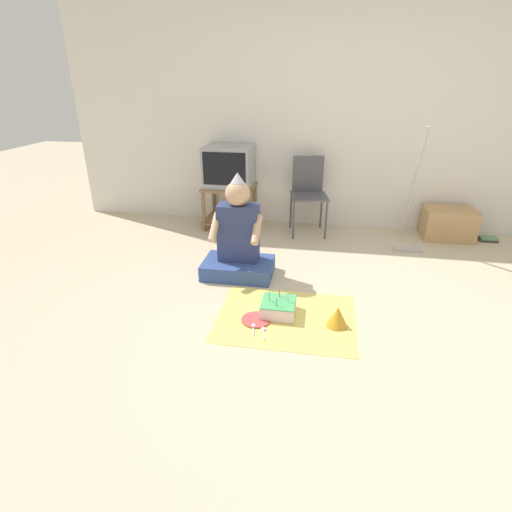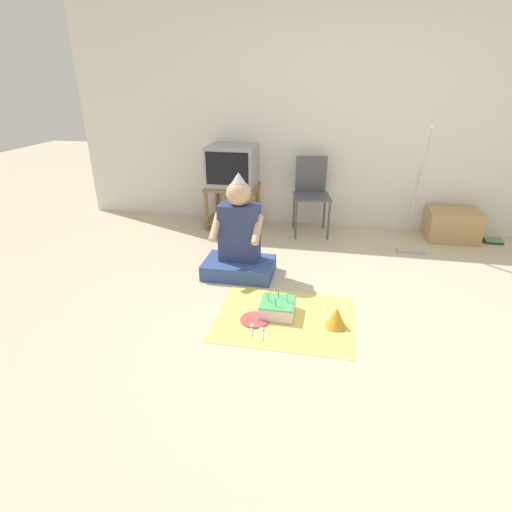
# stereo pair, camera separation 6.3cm
# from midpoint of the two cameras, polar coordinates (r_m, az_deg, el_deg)

# --- Properties ---
(ground_plane) EXTENTS (16.00, 16.00, 0.00)m
(ground_plane) POSITION_cam_midpoint_polar(r_m,az_deg,el_deg) (2.98, 10.37, -10.39)
(ground_plane) COLOR beige
(wall_back) EXTENTS (6.40, 0.06, 2.55)m
(wall_back) POSITION_cam_midpoint_polar(r_m,az_deg,el_deg) (4.79, 11.71, 19.04)
(wall_back) COLOR silver
(wall_back) RESTS_ON ground_plane
(tv_stand) EXTENTS (0.59, 0.51, 0.50)m
(tv_stand) POSITION_cam_midpoint_polar(r_m,az_deg,el_deg) (4.83, -4.13, 7.65)
(tv_stand) COLOR olive
(tv_stand) RESTS_ON ground_plane
(tv) EXTENTS (0.54, 0.48, 0.46)m
(tv) POSITION_cam_midpoint_polar(r_m,az_deg,el_deg) (4.73, -4.27, 12.69)
(tv) COLOR #99999E
(tv) RESTS_ON tv_stand
(folding_chair) EXTENTS (0.46, 0.46, 0.86)m
(folding_chair) POSITION_cam_midpoint_polar(r_m,az_deg,el_deg) (4.63, 7.09, 9.41)
(folding_chair) COLOR #4C4C51
(folding_chair) RESTS_ON ground_plane
(cardboard_box_stack) EXTENTS (0.54, 0.39, 0.34)m
(cardboard_box_stack) POSITION_cam_midpoint_polar(r_m,az_deg,el_deg) (4.96, 25.41, 4.22)
(cardboard_box_stack) COLOR tan
(cardboard_box_stack) RESTS_ON ground_plane
(dust_mop) EXTENTS (0.28, 0.47, 1.26)m
(dust_mop) POSITION_cam_midpoint_polar(r_m,az_deg,el_deg) (4.46, 20.88, 5.70)
(dust_mop) COLOR #B2ADA3
(dust_mop) RESTS_ON ground_plane
(book_pile) EXTENTS (0.19, 0.13, 0.04)m
(book_pile) POSITION_cam_midpoint_polar(r_m,az_deg,el_deg) (5.13, 29.94, 2.13)
(book_pile) COLOR #333338
(book_pile) RESTS_ON ground_plane
(person_seated) EXTENTS (0.63, 0.42, 0.94)m
(person_seated) POSITION_cam_midpoint_polar(r_m,az_deg,el_deg) (3.58, -3.06, 1.90)
(person_seated) COLOR #334C8C
(person_seated) RESTS_ON ground_plane
(party_cloth) EXTENTS (1.03, 0.82, 0.01)m
(party_cloth) POSITION_cam_midpoint_polar(r_m,az_deg,el_deg) (3.07, 3.71, -8.76)
(party_cloth) COLOR #EAD666
(party_cloth) RESTS_ON ground_plane
(birthday_cake) EXTENTS (0.26, 0.26, 0.19)m
(birthday_cake) POSITION_cam_midpoint_polar(r_m,az_deg,el_deg) (3.08, 2.62, -7.34)
(birthday_cake) COLOR silver
(birthday_cake) RESTS_ON party_cloth
(party_hat_blue) EXTENTS (0.16, 0.16, 0.15)m
(party_hat_blue) POSITION_cam_midpoint_polar(r_m,az_deg,el_deg) (2.98, 10.96, -8.45)
(party_hat_blue) COLOR gold
(party_hat_blue) RESTS_ON party_cloth
(paper_plate) EXTENTS (0.22, 0.22, 0.01)m
(paper_plate) POSITION_cam_midpoint_polar(r_m,az_deg,el_deg) (3.02, -0.62, -9.08)
(paper_plate) COLOR #D84C4C
(paper_plate) RESTS_ON party_cloth
(plastic_spoon_near) EXTENTS (0.04, 0.14, 0.01)m
(plastic_spoon_near) POSITION_cam_midpoint_polar(r_m,az_deg,el_deg) (2.95, -1.00, -10.08)
(plastic_spoon_near) COLOR white
(plastic_spoon_near) RESTS_ON party_cloth
(plastic_spoon_far) EXTENTS (0.05, 0.14, 0.01)m
(plastic_spoon_far) POSITION_cam_midpoint_polar(r_m,az_deg,el_deg) (2.91, 0.43, -10.56)
(plastic_spoon_far) COLOR white
(plastic_spoon_far) RESTS_ON party_cloth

